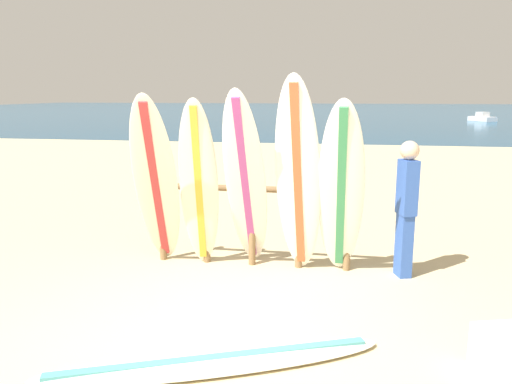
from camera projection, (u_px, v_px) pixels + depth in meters
ground_plane at (197, 357)px, 4.20m from camera, size 120.00×120.00×0.00m
ocean_water at (333, 111)px, 60.22m from camera, size 120.00×80.00×0.01m
surfboard_rack at (252, 213)px, 6.33m from camera, size 2.52×0.09×1.16m
surfboard_leaning_far_left at (156, 184)px, 6.00m from camera, size 0.70×1.18×2.22m
surfboard_leaning_left at (199, 186)px, 6.08m from camera, size 0.56×0.72×2.16m
surfboard_leaning_center_left at (246, 184)px, 5.91m from camera, size 0.50×1.16×2.27m
surfboard_leaning_center at (298, 179)px, 5.76m from camera, size 0.60×0.90×2.42m
surfboard_leaning_center_right at (341, 191)px, 5.73m from camera, size 0.54×0.89×2.16m
surfboard_lying_on_sand at (213, 361)px, 4.08m from camera, size 2.86×1.56×0.08m
beachgoer_standing at (406, 203)px, 5.89m from camera, size 0.24×0.30×1.65m
small_boat_offshore at (482, 118)px, 38.41m from camera, size 1.87×2.30×0.71m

